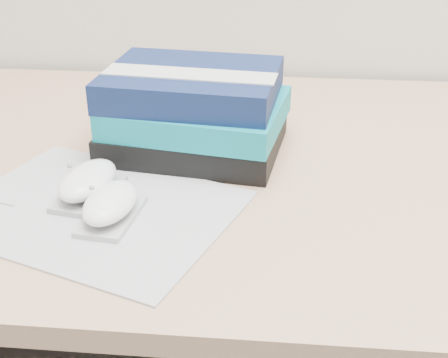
# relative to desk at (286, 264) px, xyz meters

# --- Properties ---
(desk) EXTENTS (1.60, 0.80, 0.73)m
(desk) POSITION_rel_desk_xyz_m (0.00, 0.00, 0.00)
(desk) COLOR tan
(desk) RESTS_ON ground
(mousepad) EXTENTS (0.42, 0.38, 0.00)m
(mousepad) POSITION_rel_desk_xyz_m (-0.26, -0.24, 0.24)
(mousepad) COLOR gray
(mousepad) RESTS_ON desk
(mouse_rear) EXTENTS (0.08, 0.12, 0.05)m
(mouse_rear) POSITION_rel_desk_xyz_m (-0.27, -0.21, 0.26)
(mouse_rear) COLOR #A0A0A3
(mouse_rear) RESTS_ON mousepad
(mouse_front) EXTENTS (0.07, 0.12, 0.05)m
(mouse_front) POSITION_rel_desk_xyz_m (-0.23, -0.26, 0.26)
(mouse_front) COLOR #ACADAF
(mouse_front) RESTS_ON mousepad
(book_stack) EXTENTS (0.29, 0.25, 0.13)m
(book_stack) POSITION_rel_desk_xyz_m (-0.15, -0.03, 0.30)
(book_stack) COLOR black
(book_stack) RESTS_ON desk
(pouch) EXTENTS (0.14, 0.10, 0.11)m
(pouch) POSITION_rel_desk_xyz_m (-0.23, -0.00, 0.29)
(pouch) COLOR black
(pouch) RESTS_ON desk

